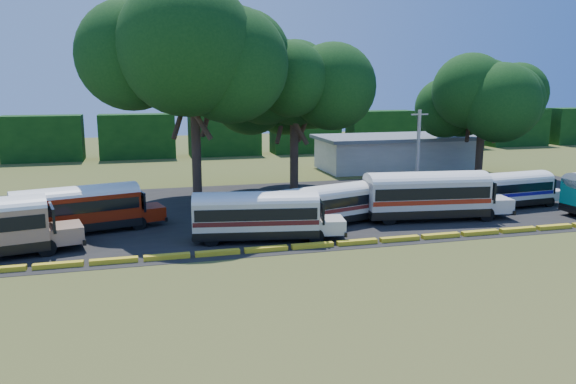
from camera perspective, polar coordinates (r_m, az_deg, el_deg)
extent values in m
plane|color=#44531B|center=(35.15, 5.34, -5.95)|extent=(160.00, 160.00, 0.00)
cube|color=black|center=(46.48, 1.41, -1.66)|extent=(64.00, 24.00, 0.02)
cube|color=yellow|center=(34.93, -27.21, -7.03)|extent=(2.70, 0.45, 0.30)
cube|color=yellow|center=(34.39, -22.30, -6.89)|extent=(2.70, 0.45, 0.30)
cube|color=yellow|center=(34.10, -17.27, -6.70)|extent=(2.70, 0.45, 0.30)
cube|color=yellow|center=(34.07, -12.20, -6.45)|extent=(2.70, 0.45, 0.30)
cube|color=yellow|center=(34.31, -7.16, -6.16)|extent=(2.70, 0.45, 0.30)
cube|color=yellow|center=(34.81, -2.24, -5.83)|extent=(2.70, 0.45, 0.30)
cube|color=yellow|center=(35.55, 2.50, -5.47)|extent=(2.70, 0.45, 0.30)
cube|color=yellow|center=(36.53, 7.02, -5.09)|extent=(2.70, 0.45, 0.30)
cube|color=yellow|center=(37.71, 11.27, -4.70)|extent=(2.70, 0.45, 0.30)
cube|color=yellow|center=(39.10, 15.24, -4.32)|extent=(2.70, 0.45, 0.30)
cube|color=yellow|center=(40.66, 18.91, -3.94)|extent=(2.70, 0.45, 0.30)
cube|color=yellow|center=(42.37, 22.30, -3.58)|extent=(2.70, 0.45, 0.30)
cube|color=yellow|center=(44.22, 25.41, -3.24)|extent=(2.70, 0.45, 0.30)
cube|color=beige|center=(68.83, 10.89, 3.83)|extent=(18.00, 8.00, 3.60)
cube|color=#54585B|center=(68.61, 10.95, 5.49)|extent=(19.00, 9.00, 0.40)
cube|color=black|center=(80.78, -23.62, 5.01)|extent=(10.00, 4.00, 6.00)
cube|color=black|center=(79.84, -15.05, 5.50)|extent=(10.00, 4.00, 6.00)
cube|color=black|center=(80.70, -6.46, 5.86)|extent=(10.00, 4.00, 6.00)
cube|color=black|center=(83.29, 1.77, 6.09)|extent=(10.00, 4.00, 6.00)
cube|color=black|center=(87.46, 9.37, 6.19)|extent=(10.00, 4.00, 6.00)
cube|color=black|center=(93.01, 16.18, 6.19)|extent=(10.00, 4.00, 6.00)
cube|color=black|center=(99.70, 22.14, 6.11)|extent=(10.00, 4.00, 6.00)
cylinder|color=black|center=(36.65, -23.30, -5.23)|extent=(1.13, 0.53, 1.09)
cylinder|color=black|center=(38.91, -23.55, -4.33)|extent=(1.13, 0.53, 1.09)
cube|color=#A0785D|center=(37.73, -21.67, -3.88)|extent=(2.44, 2.77, 1.04)
cube|color=black|center=(37.44, -22.83, -2.39)|extent=(0.69, 2.49, 1.50)
cube|color=black|center=(37.93, -20.22, -4.39)|extent=(0.76, 2.66, 0.33)
cylinder|color=black|center=(41.01, -14.91, -3.07)|extent=(1.04, 0.53, 1.00)
cylinder|color=black|center=(43.04, -15.64, -2.45)|extent=(1.04, 0.53, 1.00)
cylinder|color=black|center=(39.93, -24.42, -4.09)|extent=(1.04, 0.53, 1.00)
cylinder|color=black|center=(42.01, -24.70, -3.40)|extent=(1.04, 0.53, 1.00)
cube|color=black|center=(41.25, -20.56, -3.12)|extent=(8.59, 4.52, 0.55)
cube|color=maroon|center=(40.99, -20.67, -1.51)|extent=(8.59, 4.52, 1.84)
cube|color=black|center=(40.94, -20.70, -1.21)|extent=(8.29, 4.49, 0.77)
ellipsoid|color=white|center=(40.81, -20.76, -0.25)|extent=(8.59, 4.52, 1.13)
cube|color=maroon|center=(42.19, -13.86, -2.00)|extent=(2.31, 2.59, 0.95)
cube|color=black|center=(41.82, -14.76, -0.78)|extent=(0.73, 2.27, 1.38)
cube|color=black|center=(42.51, -12.73, -2.41)|extent=(0.80, 2.42, 0.30)
cube|color=black|center=(40.89, -26.18, -3.83)|extent=(0.80, 2.42, 0.30)
cylinder|color=black|center=(36.42, 2.88, -4.50)|extent=(1.02, 0.43, 0.99)
cylinder|color=black|center=(38.44, 2.42, -3.66)|extent=(1.02, 0.43, 0.99)
cylinder|color=black|center=(36.07, -7.79, -4.75)|extent=(1.02, 0.43, 0.99)
cylinder|color=black|center=(38.11, -7.68, -3.88)|extent=(1.02, 0.43, 0.99)
cube|color=black|center=(37.05, -3.29, -4.00)|extent=(8.41, 3.75, 0.54)
cube|color=beige|center=(36.76, -3.31, -2.23)|extent=(8.41, 3.75, 1.81)
cube|color=black|center=(36.71, -3.31, -1.90)|extent=(8.10, 3.75, 0.76)
cube|color=#4F1414|center=(36.84, -3.30, -2.78)|extent=(8.33, 3.77, 0.30)
ellipsoid|color=white|center=(36.56, -3.32, -0.85)|extent=(8.41, 3.75, 1.11)
cube|color=beige|center=(37.48, 4.30, -3.36)|extent=(2.11, 2.43, 0.94)
cube|color=black|center=(37.15, 3.37, -1.94)|extent=(0.51, 2.27, 1.36)
cube|color=black|center=(37.73, 5.55, -3.90)|extent=(0.57, 2.42, 0.30)
cube|color=black|center=(37.14, -9.49, -4.25)|extent=(0.57, 2.42, 0.30)
cylinder|color=black|center=(42.39, 8.68, -2.44)|extent=(0.94, 0.51, 0.90)
cylinder|color=black|center=(43.82, 7.04, -1.94)|extent=(0.94, 0.51, 0.90)
cylinder|color=black|center=(38.77, 1.76, -3.59)|extent=(0.94, 0.51, 0.90)
cylinder|color=black|center=(40.34, 0.24, -3.00)|extent=(0.94, 0.51, 0.90)
cube|color=black|center=(40.96, 4.06, -2.62)|extent=(7.73, 4.34, 0.50)
cube|color=white|center=(40.72, 4.08, -1.16)|extent=(7.73, 4.34, 1.65)
cube|color=black|center=(40.67, 4.08, -0.88)|extent=(7.46, 4.30, 0.69)
cube|color=maroon|center=(40.79, 4.07, -1.61)|extent=(7.67, 4.35, 0.27)
ellipsoid|color=white|center=(40.55, 4.10, -0.02)|extent=(7.73, 4.34, 1.01)
cube|color=white|center=(43.64, 8.86, -1.50)|extent=(2.14, 2.37, 0.86)
cube|color=black|center=(43.09, 8.32, -0.45)|extent=(0.74, 2.02, 1.24)
cube|color=black|center=(44.21, 9.60, -1.84)|extent=(0.81, 2.16, 0.27)
cube|color=black|center=(39.00, -0.29, -3.43)|extent=(0.81, 2.16, 0.27)
cylinder|color=black|center=(44.53, 19.52, -2.16)|extent=(1.14, 0.44, 1.11)
cylinder|color=black|center=(46.59, 18.17, -1.50)|extent=(1.14, 0.44, 1.11)
cylinder|color=black|center=(41.57, 10.23, -2.60)|extent=(1.14, 0.44, 1.11)
cylinder|color=black|center=(43.77, 9.24, -1.88)|extent=(1.14, 0.44, 1.11)
cube|color=black|center=(43.73, 13.76, -1.84)|extent=(9.40, 3.81, 0.61)
cube|color=beige|center=(43.46, 13.84, -0.15)|extent=(9.40, 3.81, 2.04)
cube|color=black|center=(43.41, 13.86, 0.17)|extent=(9.04, 3.83, 0.86)
cube|color=maroon|center=(43.54, 13.82, -0.67)|extent=(9.31, 3.84, 0.33)
ellipsoid|color=white|center=(43.27, 13.91, 1.18)|extent=(9.40, 3.81, 1.25)
cube|color=beige|center=(46.02, 20.23, -1.15)|extent=(2.27, 2.66, 1.06)
cube|color=black|center=(45.49, 19.54, 0.16)|extent=(0.46, 2.57, 1.53)
cube|color=black|center=(46.57, 21.22, -1.64)|extent=(0.51, 2.74, 0.33)
cube|color=black|center=(42.28, 8.07, -2.23)|extent=(0.51, 2.74, 0.33)
cylinder|color=black|center=(51.73, 25.02, -0.91)|extent=(0.92, 0.34, 0.90)
cylinder|color=black|center=(53.07, 23.56, -0.51)|extent=(0.92, 0.34, 0.90)
cylinder|color=black|center=(47.62, 19.81, -1.48)|extent=(0.92, 0.34, 0.90)
cylinder|color=black|center=(49.07, 18.37, -1.03)|extent=(0.92, 0.34, 0.90)
cube|color=black|center=(49.99, 21.41, -0.85)|extent=(7.56, 2.94, 0.49)
cube|color=silver|center=(49.80, 21.50, 0.35)|extent=(7.56, 2.94, 1.65)
cube|color=black|center=(49.76, 21.51, 0.57)|extent=(7.27, 2.96, 0.69)
cube|color=navy|center=(49.85, 21.47, -0.03)|extent=(7.49, 2.97, 0.27)
ellipsoid|color=white|center=(49.66, 21.57, 1.28)|extent=(7.56, 2.94, 1.01)
cube|color=silver|center=(53.01, 25.08, -0.20)|extent=(1.80, 2.12, 0.85)
cube|color=black|center=(52.46, 24.72, 0.70)|extent=(0.33, 2.07, 1.24)
cube|color=black|center=(53.62, 25.62, -0.52)|extent=(0.37, 2.21, 0.27)
cube|color=black|center=(47.69, 18.12, -1.29)|extent=(0.37, 2.21, 0.27)
cylinder|color=black|center=(49.89, 26.95, -1.39)|extent=(1.08, 0.38, 1.06)
cube|color=black|center=(48.25, 26.92, -1.71)|extent=(0.40, 2.60, 0.32)
cylinder|color=#39261C|center=(48.57, -9.29, 3.86)|extent=(0.80, 0.80, 8.56)
cylinder|color=#39261C|center=(48.82, -8.04, 8.26)|extent=(1.46, 3.02, 4.85)
cylinder|color=#39261C|center=(49.00, -10.70, 8.18)|extent=(2.30, 2.62, 4.85)
cylinder|color=#39261C|center=(46.96, -9.55, 8.10)|extent=(3.08, 0.96, 4.85)
ellipsoid|color=black|center=(48.24, -9.60, 13.49)|extent=(13.67, 13.67, 10.03)
cylinder|color=#39261C|center=(53.89, 0.63, 3.86)|extent=(0.80, 0.80, 6.97)
cylinder|color=#39261C|center=(54.35, 1.76, 7.09)|extent=(1.29, 2.56, 3.99)
cylinder|color=#39261C|center=(54.14, -0.63, 7.08)|extent=(1.98, 2.24, 3.99)
cylinder|color=#39261C|center=(52.30, 0.77, 6.93)|extent=(2.60, 0.88, 3.99)
ellipsoid|color=black|center=(53.45, 0.64, 11.03)|extent=(10.87, 10.87, 7.97)
cylinder|color=#39261C|center=(64.48, 18.90, 4.06)|extent=(0.80, 0.80, 6.08)
cylinder|color=#39261C|center=(65.29, 19.73, 6.39)|extent=(1.19, 2.29, 3.51)
cylinder|color=#39261C|center=(64.39, 17.89, 6.45)|extent=(1.80, 2.03, 3.51)
cylinder|color=#39261C|center=(63.05, 19.52, 6.26)|extent=(2.32, 0.83, 3.51)
ellipsoid|color=black|center=(64.08, 19.24, 9.33)|extent=(10.36, 10.36, 7.60)
cylinder|color=gray|center=(50.61, 13.04, 3.65)|extent=(0.30, 0.30, 7.93)
cube|color=gray|center=(50.29, 13.22, 7.68)|extent=(1.60, 0.12, 0.12)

